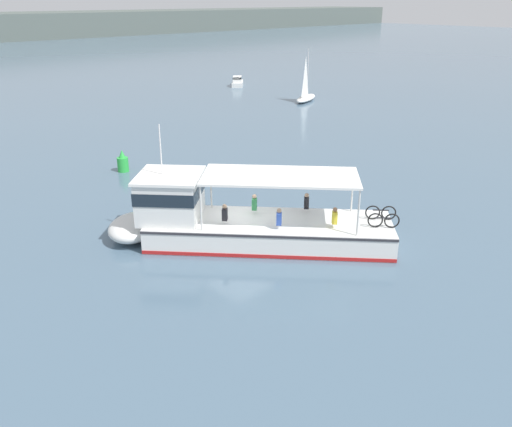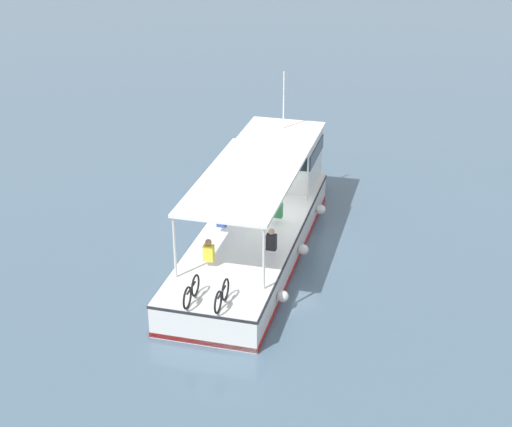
{
  "view_description": "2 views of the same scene",
  "coord_description": "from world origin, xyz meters",
  "views": [
    {
      "loc": [
        -15.03,
        -16.76,
        10.24
      ],
      "look_at": [
        0.13,
        -0.96,
        1.4
      ],
      "focal_mm": 37.52,
      "sensor_mm": 36.0,
      "label": 1
    },
    {
      "loc": [
        20.14,
        -14.22,
        12.83
      ],
      "look_at": [
        0.13,
        -0.96,
        1.4
      ],
      "focal_mm": 54.31,
      "sensor_mm": 36.0,
      "label": 2
    }
  ],
  "objects": [
    {
      "name": "ferry_main",
      "position": [
        -0.55,
        -0.2,
        1.02
      ],
      "size": [
        10.77,
        11.54,
        5.32
      ],
      "color": "white",
      "rests_on": "ground"
    },
    {
      "name": "ground_plane",
      "position": [
        0.0,
        0.0,
        0.0
      ],
      "size": [
        400.0,
        400.0,
        0.0
      ],
      "primitive_type": "plane",
      "color": "slate"
    }
  ]
}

